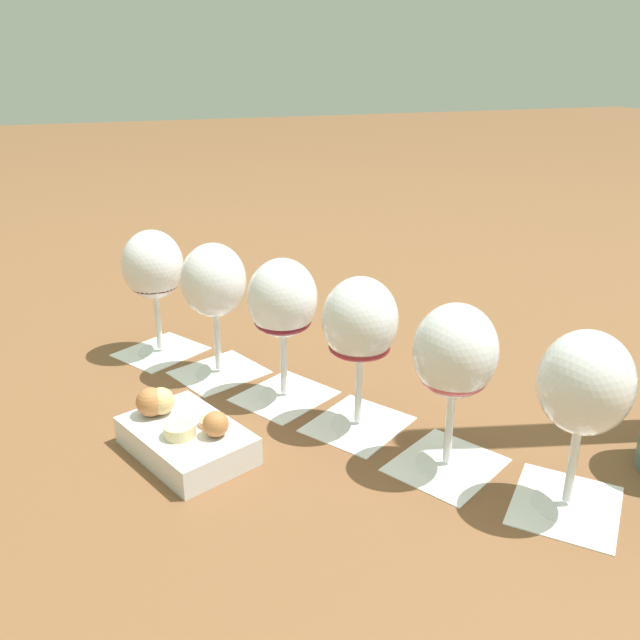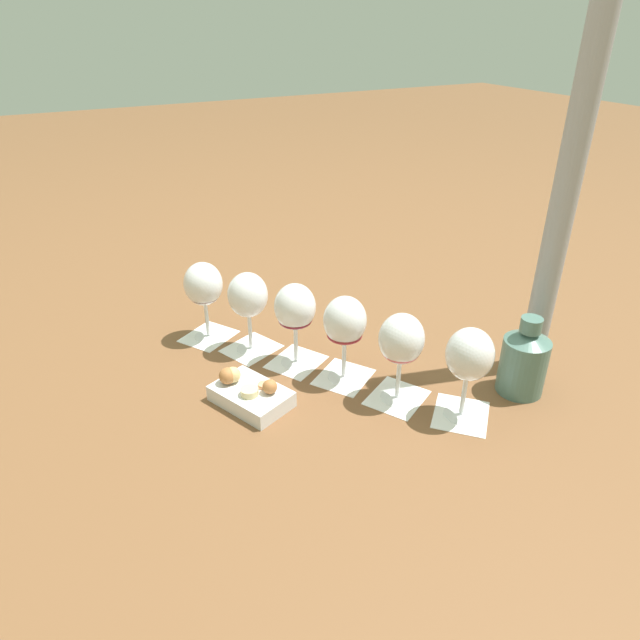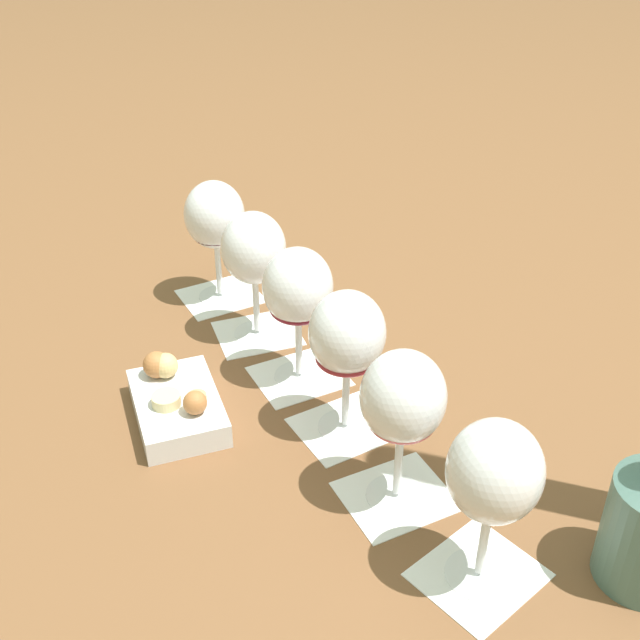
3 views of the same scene
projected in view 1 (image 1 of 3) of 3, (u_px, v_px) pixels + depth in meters
The scene contains 14 objects.
ground_plane at pixel (318, 411), 0.86m from camera, with size 8.00×8.00×0.00m, color brown.
tasting_card_0 at pixel (566, 505), 0.68m from camera, with size 0.15×0.15×0.00m.
tasting_card_1 at pixel (446, 465), 0.74m from camera, with size 0.14×0.15×0.00m.
tasting_card_2 at pixel (358, 424), 0.82m from camera, with size 0.15×0.15×0.00m.
tasting_card_3 at pixel (284, 396), 0.89m from camera, with size 0.14×0.15×0.00m.
tasting_card_4 at pixel (219, 372), 0.96m from camera, with size 0.14×0.14×0.00m.
tasting_card_5 at pixel (161, 351), 1.02m from camera, with size 0.15×0.15×0.00m.
wine_glass_0 at pixel (584, 391), 0.63m from camera, with size 0.09×0.09×0.19m.
wine_glass_1 at pixel (455, 359), 0.70m from camera, with size 0.09×0.09×0.19m.
wine_glass_2 at pixel (360, 326), 0.78m from camera, with size 0.09×0.09×0.19m.
wine_glass_3 at pixel (282, 304), 0.84m from camera, with size 0.09×0.09×0.19m.
wine_glass_4 at pixel (214, 286), 0.91m from camera, with size 0.09×0.09×0.19m.
wine_glass_5 at pixel (153, 270), 0.98m from camera, with size 0.09×0.09×0.19m.
snack_dish at pixel (184, 434), 0.76m from camera, with size 0.18×0.15×0.07m.
Camera 1 is at (-0.71, 0.25, 0.42)m, focal length 38.00 mm.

